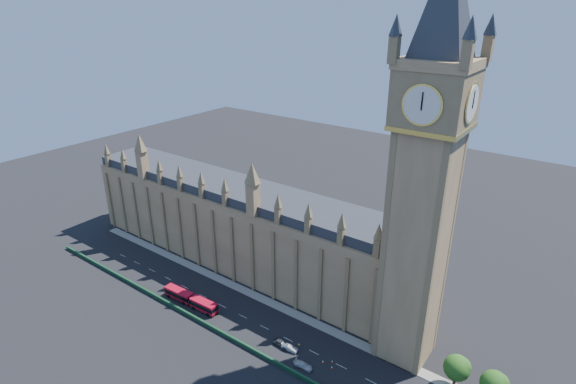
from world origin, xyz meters
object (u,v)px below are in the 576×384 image
Objects in this scene: car_grey at (281,343)px; car_silver at (290,348)px; car_white at (303,365)px; red_bus at (190,299)px.

car_grey is 2.68m from car_silver.
car_silver is (2.67, 0.04, -0.11)m from car_grey.
car_white is (6.09, -2.88, -0.01)m from car_silver.
red_bus reaches higher than car_silver.
car_silver is 6.74m from car_white.
red_bus is 4.00× the size of car_white.
car_grey reaches higher than car_silver.
car_grey is 1.11× the size of car_silver.
car_grey is at bearing 68.61° from car_white.
red_bus reaches higher than car_grey.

